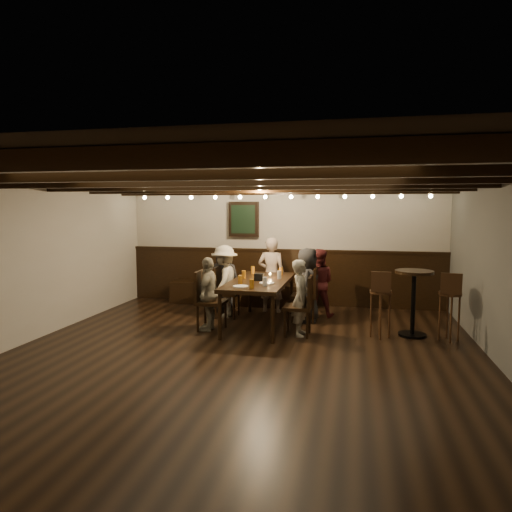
% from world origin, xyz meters
% --- Properties ---
extents(room, '(7.00, 7.00, 7.00)m').
position_xyz_m(room, '(-0.29, 2.21, 1.07)').
color(room, black).
rests_on(room, ground).
extents(dining_table, '(0.94, 2.07, 0.77)m').
position_xyz_m(dining_table, '(-0.10, 1.64, 0.71)').
color(dining_table, black).
rests_on(dining_table, floor).
extents(chair_left_near, '(0.42, 0.42, 0.92)m').
position_xyz_m(chair_left_near, '(-0.82, 2.09, 0.28)').
color(chair_left_near, black).
rests_on(chair_left_near, floor).
extents(chair_left_far, '(0.45, 0.45, 0.97)m').
position_xyz_m(chair_left_far, '(-0.82, 1.19, 0.30)').
color(chair_left_far, black).
rests_on(chair_left_far, floor).
extents(chair_right_near, '(0.44, 0.44, 0.95)m').
position_xyz_m(chair_right_near, '(0.62, 2.08, 0.29)').
color(chair_right_near, black).
rests_on(chair_right_near, floor).
extents(chair_right_far, '(0.43, 0.43, 0.93)m').
position_xyz_m(chair_right_far, '(0.62, 1.18, 0.28)').
color(chair_right_far, black).
rests_on(chair_right_far, floor).
extents(person_bench_left, '(0.63, 0.41, 1.27)m').
position_xyz_m(person_bench_left, '(-0.99, 2.54, 0.64)').
color(person_bench_left, '#262629').
rests_on(person_bench_left, floor).
extents(person_bench_centre, '(0.53, 0.35, 1.43)m').
position_xyz_m(person_bench_centre, '(-0.09, 2.69, 0.72)').
color(person_bench_centre, gray).
rests_on(person_bench_centre, floor).
extents(person_bench_right, '(0.61, 0.47, 1.24)m').
position_xyz_m(person_bench_right, '(0.81, 2.53, 0.62)').
color(person_bench_right, maroon).
rests_on(person_bench_right, floor).
extents(person_left_near, '(0.49, 0.85, 1.32)m').
position_xyz_m(person_left_near, '(-0.85, 2.09, 0.66)').
color(person_left_near, '#A49E8B').
rests_on(person_left_near, floor).
extents(person_left_far, '(0.30, 0.70, 1.19)m').
position_xyz_m(person_left_far, '(-0.85, 1.19, 0.60)').
color(person_left_far, gray).
rests_on(person_left_far, floor).
extents(person_right_near, '(0.42, 0.63, 1.29)m').
position_xyz_m(person_right_near, '(0.65, 2.08, 0.65)').
color(person_right_near, black).
rests_on(person_right_near, floor).
extents(person_right_far, '(0.29, 0.44, 1.19)m').
position_xyz_m(person_right_far, '(0.65, 1.18, 0.59)').
color(person_right_far, gray).
rests_on(person_right_far, floor).
extents(pint_a, '(0.07, 0.07, 0.14)m').
position_xyz_m(pint_a, '(-0.37, 2.34, 0.84)').
color(pint_a, '#BF7219').
rests_on(pint_a, dining_table).
extents(pint_b, '(0.07, 0.07, 0.14)m').
position_xyz_m(pint_b, '(0.16, 2.29, 0.84)').
color(pint_b, '#BF7219').
rests_on(pint_b, dining_table).
extents(pint_c, '(0.07, 0.07, 0.14)m').
position_xyz_m(pint_c, '(-0.40, 1.74, 0.84)').
color(pint_c, '#BF7219').
rests_on(pint_c, dining_table).
extents(pint_d, '(0.07, 0.07, 0.14)m').
position_xyz_m(pint_d, '(0.20, 1.84, 0.84)').
color(pint_d, silver).
rests_on(pint_d, dining_table).
extents(pint_e, '(0.07, 0.07, 0.14)m').
position_xyz_m(pint_e, '(-0.32, 1.19, 0.84)').
color(pint_e, '#BF7219').
rests_on(pint_e, dining_table).
extents(pint_f, '(0.07, 0.07, 0.14)m').
position_xyz_m(pint_f, '(0.10, 1.09, 0.84)').
color(pint_f, silver).
rests_on(pint_f, dining_table).
extents(pint_g, '(0.07, 0.07, 0.14)m').
position_xyz_m(pint_g, '(-0.06, 0.84, 0.84)').
color(pint_g, '#BF7219').
rests_on(pint_g, dining_table).
extents(plate_near, '(0.24, 0.24, 0.01)m').
position_xyz_m(plate_near, '(-0.25, 0.94, 0.78)').
color(plate_near, white).
rests_on(plate_near, dining_table).
extents(plate_far, '(0.24, 0.24, 0.01)m').
position_xyz_m(plate_far, '(0.08, 1.34, 0.78)').
color(plate_far, white).
rests_on(plate_far, dining_table).
extents(condiment_caddy, '(0.15, 0.10, 0.12)m').
position_xyz_m(condiment_caddy, '(-0.10, 1.59, 0.83)').
color(condiment_caddy, black).
rests_on(condiment_caddy, dining_table).
extents(candle, '(0.05, 0.05, 0.05)m').
position_xyz_m(candle, '(0.02, 1.94, 0.80)').
color(candle, beige).
rests_on(candle, dining_table).
extents(high_top_table, '(0.58, 0.58, 1.03)m').
position_xyz_m(high_top_table, '(2.35, 1.51, 0.67)').
color(high_top_table, black).
rests_on(high_top_table, floor).
extents(bar_stool_left, '(0.33, 0.34, 1.04)m').
position_xyz_m(bar_stool_left, '(1.85, 1.31, 0.39)').
color(bar_stool_left, '#362311').
rests_on(bar_stool_left, floor).
extents(bar_stool_right, '(0.33, 0.35, 1.04)m').
position_xyz_m(bar_stool_right, '(2.85, 1.36, 0.39)').
color(bar_stool_right, '#362311').
rests_on(bar_stool_right, floor).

